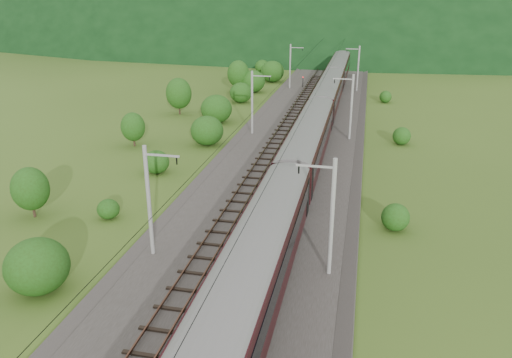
# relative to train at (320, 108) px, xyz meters

# --- Properties ---
(ground) EXTENTS (600.00, 600.00, 0.00)m
(ground) POSITION_rel_train_xyz_m (-2.40, -32.49, -3.88)
(ground) COLOR #354F18
(ground) RESTS_ON ground
(railbed) EXTENTS (14.00, 220.00, 0.30)m
(railbed) POSITION_rel_train_xyz_m (-2.40, -22.49, -3.73)
(railbed) COLOR #38332D
(railbed) RESTS_ON ground
(track_left) EXTENTS (2.40, 220.00, 0.27)m
(track_left) POSITION_rel_train_xyz_m (-4.80, -22.49, -3.50)
(track_left) COLOR #513022
(track_left) RESTS_ON railbed
(track_right) EXTENTS (2.40, 220.00, 0.27)m
(track_right) POSITION_rel_train_xyz_m (0.00, -22.49, -3.50)
(track_right) COLOR #513022
(track_right) RESTS_ON railbed
(catenary_left) EXTENTS (2.54, 192.28, 8.00)m
(catenary_left) POSITION_rel_train_xyz_m (-8.52, -0.49, 0.62)
(catenary_left) COLOR gray
(catenary_left) RESTS_ON railbed
(catenary_right) EXTENTS (2.54, 192.28, 8.00)m
(catenary_right) POSITION_rel_train_xyz_m (3.72, -0.49, 0.62)
(catenary_right) COLOR gray
(catenary_right) RESTS_ON railbed
(overhead_wires) EXTENTS (4.83, 198.00, 0.03)m
(overhead_wires) POSITION_rel_train_xyz_m (-2.40, -22.49, 3.22)
(overhead_wires) COLOR black
(overhead_wires) RESTS_ON ground
(mountain_main) EXTENTS (504.00, 360.00, 244.00)m
(mountain_main) POSITION_rel_train_xyz_m (-2.40, 227.51, -3.88)
(mountain_main) COLOR black
(mountain_main) RESTS_ON ground
(mountain_ridge) EXTENTS (336.00, 280.00, 132.00)m
(mountain_ridge) POSITION_rel_train_xyz_m (-122.40, 267.51, -3.88)
(mountain_ridge) COLOR black
(mountain_ridge) RESTS_ON ground
(train) EXTENTS (3.32, 157.95, 5.79)m
(train) POSITION_rel_train_xyz_m (0.00, 0.00, 0.00)
(train) COLOR black
(train) RESTS_ON ground
(hazard_post_near) EXTENTS (0.17, 0.17, 1.62)m
(hazard_post_near) POSITION_rel_train_xyz_m (-2.98, -5.20, -2.76)
(hazard_post_near) COLOR red
(hazard_post_near) RESTS_ON railbed
(hazard_post_far) EXTENTS (0.18, 0.18, 1.65)m
(hazard_post_far) POSITION_rel_train_xyz_m (-1.67, 23.66, -2.75)
(hazard_post_far) COLOR red
(hazard_post_far) RESTS_ON railbed
(signal) EXTENTS (0.21, 0.21, 1.90)m
(signal) POSITION_rel_train_xyz_m (-6.32, 33.11, -2.46)
(signal) COLOR black
(signal) RESTS_ON railbed
(vegetation_left) EXTENTS (12.92, 143.86, 5.96)m
(vegetation_left) POSITION_rel_train_xyz_m (-16.67, -8.65, -1.57)
(vegetation_left) COLOR #234412
(vegetation_left) RESTS_ON ground
(vegetation_right) EXTENTS (4.48, 95.10, 2.01)m
(vegetation_right) POSITION_rel_train_xyz_m (8.67, -20.74, -2.93)
(vegetation_right) COLOR #234412
(vegetation_right) RESTS_ON ground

